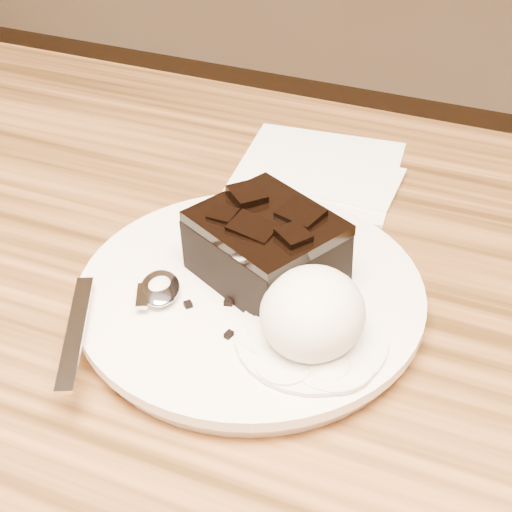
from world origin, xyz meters
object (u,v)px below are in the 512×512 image
at_px(plate, 251,298).
at_px(napkin, 317,169).
at_px(ice_cream_scoop, 313,313).
at_px(spoon, 160,290).
at_px(brownie, 266,251).

height_order(plate, napkin, plate).
distance_m(ice_cream_scoop, spoon, 0.11).
height_order(ice_cream_scoop, napkin, ice_cream_scoop).
bearing_deg(brownie, ice_cream_scoop, -45.06).
distance_m(plate, ice_cream_scoop, 0.07).
xyz_separation_m(plate, spoon, (-0.05, -0.03, 0.01)).
distance_m(plate, spoon, 0.06).
bearing_deg(napkin, spoon, -99.67).
bearing_deg(ice_cream_scoop, brownie, 134.94).
bearing_deg(spoon, plate, 4.32).
relative_size(brownie, spoon, 0.57).
xyz_separation_m(plate, ice_cream_scoop, (0.06, -0.03, 0.03)).
bearing_deg(plate, spoon, -150.47).
relative_size(ice_cream_scoop, napkin, 0.50).
distance_m(brownie, napkin, 0.18).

